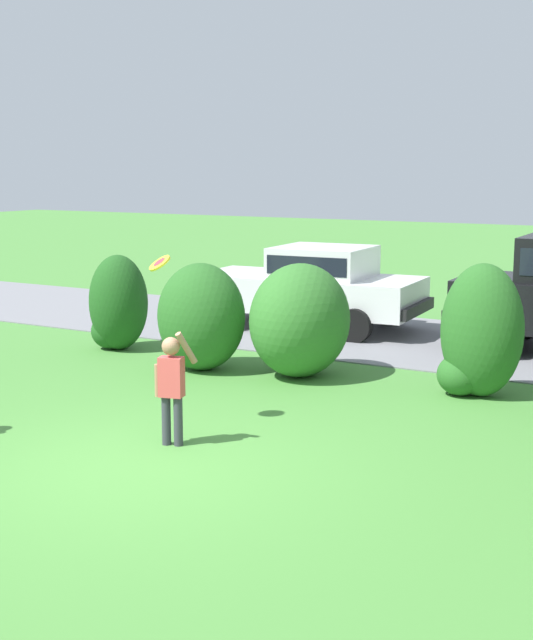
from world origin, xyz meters
name	(u,v)px	position (x,y,z in m)	size (l,w,h in m)	color
ground_plane	(136,467)	(0.00, 0.00, 0.00)	(80.00, 80.00, 0.00)	#478438
driveway_strip	(407,339)	(0.00, 7.70, 0.01)	(28.00, 4.40, 0.02)	slate
shrub_near_tree	(117,307)	(-3.92, 4.56, 0.72)	(0.98, 0.97, 1.59)	#1E511C
shrub_centre_left	(201,317)	(-1.86, 3.99, 0.81)	(1.35, 1.22, 1.62)	#286023
shrub_centre	(300,320)	(-0.39, 4.35, 0.83)	(1.41, 1.67, 1.66)	#33702B
shrub_centre_right	(480,335)	(2.20, 4.52, 0.83)	(1.10, 0.91, 1.78)	#286023
parked_sedan	(312,284)	(-1.97, 7.89, 0.85)	(4.50, 2.30, 1.56)	white
child_thrower	(172,382)	(-0.11, 0.78, 0.72)	(0.42, 0.33, 1.29)	#383842
frisbee	(160,263)	(-0.62, 1.30, 1.94)	(0.32, 0.26, 0.25)	yellow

